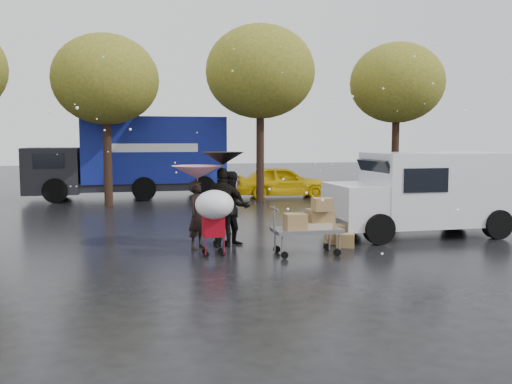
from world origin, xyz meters
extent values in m
plane|color=black|center=(0.00, 0.00, 0.00)|extent=(90.00, 90.00, 0.00)
imported|color=black|center=(-1.15, 1.04, 0.80)|extent=(0.67, 0.69, 1.60)
imported|color=black|center=(-0.28, 1.23, 0.90)|extent=(0.91, 0.73, 1.79)
imported|color=black|center=(-0.53, 1.15, 0.94)|extent=(1.12, 0.50, 1.88)
cylinder|color=#4C4C4C|center=(-1.15, 1.04, 0.90)|extent=(0.02, 0.02, 1.79)
cone|color=#DC5A6B|center=(-1.15, 1.04, 1.79)|extent=(1.19, 1.19, 0.30)
sphere|color=#4C4C4C|center=(-1.15, 1.04, 1.82)|extent=(0.06, 0.06, 0.06)
cylinder|color=#4C4C4C|center=(-0.53, 1.15, 1.05)|extent=(0.02, 0.02, 2.10)
cone|color=black|center=(-0.53, 1.15, 2.10)|extent=(1.00, 1.00, 0.30)
sphere|color=#4C4C4C|center=(-0.53, 1.15, 2.13)|extent=(0.06, 0.06, 0.06)
cube|color=slate|center=(1.12, -0.17, 0.55)|extent=(1.50, 0.80, 0.08)
cylinder|color=slate|center=(0.37, -0.17, 0.80)|extent=(0.04, 0.04, 0.60)
cube|color=brown|center=(1.47, -0.07, 0.79)|extent=(0.55, 0.45, 0.40)
cube|color=brown|center=(0.82, -0.27, 0.77)|extent=(0.45, 0.40, 0.35)
cube|color=brown|center=(1.42, -0.32, 1.13)|extent=(0.40, 0.35, 0.28)
cube|color=tan|center=(1.17, -0.17, 0.65)|extent=(0.90, 0.55, 0.12)
cylinder|color=black|center=(0.52, -0.49, 0.08)|extent=(0.16, 0.05, 0.16)
cylinder|color=black|center=(0.52, 0.15, 0.08)|extent=(0.16, 0.05, 0.16)
cylinder|color=black|center=(1.72, -0.49, 0.08)|extent=(0.16, 0.05, 0.16)
cylinder|color=black|center=(1.72, 0.15, 0.08)|extent=(0.16, 0.05, 0.16)
cube|color=#A10916|center=(-0.91, 0.22, 0.65)|extent=(0.47, 0.41, 0.45)
cylinder|color=#A10916|center=(-0.91, 0.03, 1.02)|extent=(0.42, 0.02, 0.02)
cylinder|color=#4C4C4C|center=(-0.91, 0.03, 0.95)|extent=(0.02, 0.02, 0.60)
ellipsoid|color=white|center=(-0.91, 0.03, 1.15)|extent=(0.84, 0.84, 0.63)
cylinder|color=black|center=(-1.09, 0.06, 0.06)|extent=(0.12, 0.04, 0.12)
cylinder|color=black|center=(-1.09, 0.38, 0.06)|extent=(0.12, 0.04, 0.12)
cylinder|color=black|center=(-0.73, 0.06, 0.06)|extent=(0.12, 0.04, 0.12)
cylinder|color=black|center=(-0.73, 0.38, 0.06)|extent=(0.12, 0.04, 0.12)
cube|color=white|center=(5.40, 1.49, 1.25)|extent=(3.80, 2.00, 1.90)
cube|color=white|center=(3.00, 1.49, 0.85)|extent=(1.20, 1.95, 1.10)
cube|color=black|center=(3.55, 1.49, 1.70)|extent=(0.37, 1.70, 0.67)
cube|color=slate|center=(2.45, 1.49, 0.45)|extent=(0.12, 1.90, 0.25)
cylinder|color=black|center=(3.20, 0.54, 0.38)|extent=(0.76, 0.28, 0.76)
cylinder|color=black|center=(3.20, 2.44, 0.38)|extent=(0.76, 0.28, 0.76)
cylinder|color=black|center=(6.50, 0.54, 0.38)|extent=(0.76, 0.28, 0.76)
cylinder|color=black|center=(6.50, 2.44, 0.38)|extent=(0.76, 0.28, 0.76)
cube|color=navy|center=(-1.63, 12.60, 2.10)|extent=(6.00, 2.50, 2.80)
cube|color=black|center=(-5.83, 12.60, 1.25)|extent=(2.20, 2.40, 1.90)
cube|color=black|center=(-2.63, 12.60, 0.55)|extent=(8.00, 2.30, 0.35)
cube|color=white|center=(-1.63, 11.34, 2.20)|extent=(3.50, 0.03, 0.35)
cylinder|color=black|center=(-5.63, 11.45, 0.50)|extent=(1.00, 0.30, 1.00)
cylinder|color=black|center=(-5.63, 13.75, 0.50)|extent=(1.00, 0.30, 1.00)
cylinder|color=black|center=(0.37, 11.45, 0.50)|extent=(1.00, 0.30, 1.00)
cylinder|color=black|center=(0.37, 13.75, 0.50)|extent=(1.00, 0.30, 1.00)
cube|color=brown|center=(2.23, 0.90, 0.23)|extent=(0.57, 0.49, 0.46)
cube|color=brown|center=(2.28, 0.41, 0.16)|extent=(0.51, 0.47, 0.32)
imported|color=yellow|center=(3.85, 11.44, 0.70)|extent=(4.24, 2.08, 1.39)
cylinder|color=black|center=(-3.50, 10.00, 2.24)|extent=(0.32, 0.32, 4.48)
ellipsoid|color=#465F1B|center=(-3.50, 10.00, 4.80)|extent=(4.00, 4.00, 3.40)
cylinder|color=black|center=(2.50, 10.00, 2.45)|extent=(0.32, 0.32, 4.90)
ellipsoid|color=#465F1B|center=(2.50, 10.00, 5.25)|extent=(4.40, 4.40, 3.74)
cylinder|color=black|center=(8.50, 10.00, 2.31)|extent=(0.32, 0.32, 4.62)
ellipsoid|color=#465F1B|center=(8.50, 10.00, 4.95)|extent=(4.00, 4.00, 3.40)
camera|label=1|loc=(-2.66, -11.45, 2.55)|focal=38.00mm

